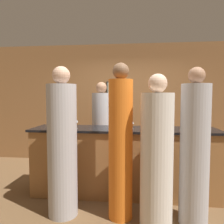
# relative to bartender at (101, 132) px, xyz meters

# --- Properties ---
(ground_plane) EXTENTS (14.00, 14.00, 0.00)m
(ground_plane) POSITION_rel_bartender_xyz_m (0.49, -0.85, -0.86)
(ground_plane) COLOR brown
(back_wall) EXTENTS (8.00, 0.08, 2.80)m
(back_wall) POSITION_rel_bartender_xyz_m (0.49, 0.96, 0.55)
(back_wall) COLOR olive
(back_wall) RESTS_ON ground_plane
(bar_counter) EXTENTS (2.92, 0.67, 1.06)m
(bar_counter) POSITION_rel_bartender_xyz_m (0.49, -0.85, -0.32)
(bar_counter) COLOR #996638
(bar_counter) RESTS_ON ground_plane
(bartender) EXTENTS (0.37, 0.37, 1.85)m
(bartender) POSITION_rel_bartender_xyz_m (0.00, 0.00, 0.00)
(bartender) COLOR #B2B2B7
(bartender) RESTS_ON ground_plane
(guest_0) EXTENTS (0.39, 0.39, 1.83)m
(guest_0) POSITION_rel_bartender_xyz_m (0.93, -1.66, -0.01)
(guest_0) COLOR silver
(guest_0) RESTS_ON ground_plane
(guest_1) EXTENTS (0.31, 0.31, 1.98)m
(guest_1) POSITION_rel_bartender_xyz_m (0.49, -1.54, 0.08)
(guest_1) COLOR orange
(guest_1) RESTS_ON ground_plane
(guest_2) EXTENTS (0.35, 0.35, 1.91)m
(guest_2) POSITION_rel_bartender_xyz_m (1.39, -1.57, 0.04)
(guest_2) COLOR #B2B2B7
(guest_2) RESTS_ON ground_plane
(guest_3) EXTENTS (0.38, 0.38, 1.95)m
(guest_3) POSITION_rel_bartender_xyz_m (-0.27, -1.56, 0.05)
(guest_3) COLOR #B2B2B7
(guest_3) RESTS_ON ground_plane
(wine_bottle_0) EXTENTS (0.07, 0.07, 0.31)m
(wine_bottle_0) POSITION_rel_bartender_xyz_m (-0.50, -1.03, 0.33)
(wine_bottle_0) COLOR black
(wine_bottle_0) RESTS_ON bar_counter
(wine_bottle_1) EXTENTS (0.08, 0.08, 0.29)m
(wine_bottle_1) POSITION_rel_bartender_xyz_m (1.05, -0.64, 0.32)
(wine_bottle_1) COLOR #19381E
(wine_bottle_1) RESTS_ON bar_counter
(ice_bucket) EXTENTS (0.18, 0.18, 0.16)m
(ice_bucket) POSITION_rel_bartender_xyz_m (-0.50, -0.77, 0.29)
(ice_bucket) COLOR silver
(ice_bucket) RESTS_ON bar_counter
(wine_glass_0) EXTENTS (0.07, 0.07, 0.15)m
(wine_glass_0) POSITION_rel_bartender_xyz_m (0.38, -0.85, 0.32)
(wine_glass_0) COLOR silver
(wine_glass_0) RESTS_ON bar_counter
(wine_glass_1) EXTENTS (0.06, 0.06, 0.16)m
(wine_glass_1) POSITION_rel_bartender_xyz_m (0.48, -0.97, 0.32)
(wine_glass_1) COLOR silver
(wine_glass_1) RESTS_ON bar_counter
(wine_glass_2) EXTENTS (0.06, 0.06, 0.18)m
(wine_glass_2) POSITION_rel_bartender_xyz_m (-0.25, -0.98, 0.34)
(wine_glass_2) COLOR silver
(wine_glass_2) RESTS_ON bar_counter
(wine_glass_3) EXTENTS (0.07, 0.07, 0.17)m
(wine_glass_3) POSITION_rel_bartender_xyz_m (-0.32, -0.85, 0.33)
(wine_glass_3) COLOR silver
(wine_glass_3) RESTS_ON bar_counter
(wine_glass_4) EXTENTS (0.06, 0.06, 0.16)m
(wine_glass_4) POSITION_rel_bartender_xyz_m (0.62, -0.89, 0.32)
(wine_glass_4) COLOR silver
(wine_glass_4) RESTS_ON bar_counter
(wine_glass_5) EXTENTS (0.07, 0.07, 0.17)m
(wine_glass_5) POSITION_rel_bartender_xyz_m (-0.33, -1.14, 0.34)
(wine_glass_5) COLOR silver
(wine_glass_5) RESTS_ON bar_counter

